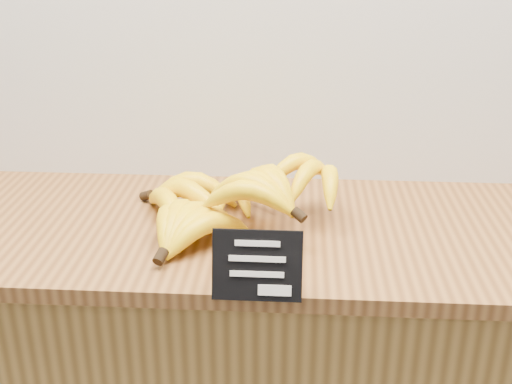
{
  "coord_description": "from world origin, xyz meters",
  "views": [
    {
      "loc": [
        0.11,
        1.59,
        1.49
      ],
      "look_at": [
        0.04,
        2.7,
        1.02
      ],
      "focal_mm": 45.0,
      "sensor_mm": 36.0,
      "label": 1
    }
  ],
  "objects": [
    {
      "name": "counter_top",
      "position": [
        0.04,
        2.75,
        0.92
      ],
      "size": [
        1.56,
        0.54,
        0.03
      ],
      "primitive_type": "cube",
      "color": "brown",
      "rests_on": "counter"
    },
    {
      "name": "chalkboard_sign",
      "position": [
        0.06,
        2.48,
        0.99
      ],
      "size": [
        0.14,
        0.04,
        0.11
      ],
      "primitive_type": "cube",
      "rotation": [
        -0.29,
        0.0,
        0.0
      ],
      "color": "black",
      "rests_on": "counter_top"
    },
    {
      "name": "banana_pile",
      "position": [
        -0.02,
        2.74,
        0.99
      ],
      "size": [
        0.49,
        0.38,
        0.13
      ],
      "color": "yellow",
      "rests_on": "counter_top"
    }
  ]
}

